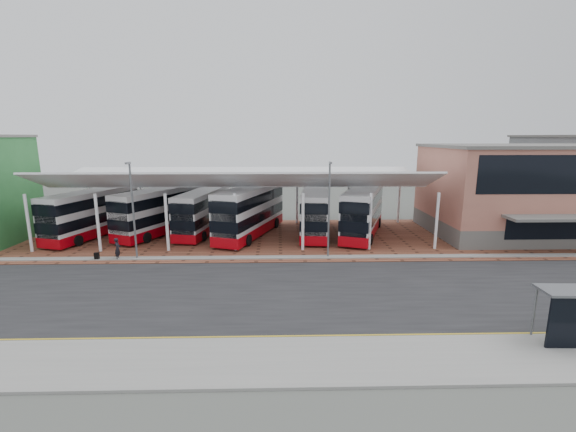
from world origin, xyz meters
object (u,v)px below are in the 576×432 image
at_px(bus_1, 161,211).
at_px(bus_3, 251,211).
at_px(terminal, 523,190).
at_px(pedestrian, 118,249).
at_px(bus_4, 315,212).
at_px(bus_2, 204,212).
at_px(bus_5, 363,212).
at_px(bus_0, 93,214).

distance_m(bus_1, bus_3, 9.52).
bearing_deg(bus_1, terminal, 22.43).
distance_m(bus_3, pedestrian, 13.14).
bearing_deg(bus_3, bus_4, 24.39).
distance_m(bus_2, pedestrian, 10.70).
distance_m(terminal, pedestrian, 39.41).
bearing_deg(terminal, pedestrian, -168.44).
xyz_separation_m(bus_1, bus_5, (20.99, -1.15, 0.06)).
height_order(bus_0, bus_2, bus_0).
relative_size(bus_2, bus_5, 0.93).
relative_size(terminal, bus_0, 1.59).
bearing_deg(bus_0, bus_5, 15.74).
xyz_separation_m(bus_0, bus_1, (6.55, 0.96, 0.02)).
bearing_deg(bus_0, bus_3, 15.83).
height_order(terminal, bus_1, terminal).
relative_size(bus_0, bus_2, 1.04).
distance_m(bus_2, bus_3, 5.19).
bearing_deg(bus_4, bus_1, -175.36).
bearing_deg(bus_5, terminal, 20.82).
relative_size(bus_0, pedestrian, 6.33).
height_order(bus_2, pedestrian, bus_2).
distance_m(terminal, bus_0, 44.09).
bearing_deg(bus_5, bus_0, -160.01).
height_order(terminal, pedestrian, terminal).
bearing_deg(bus_2, bus_4, 7.16).
bearing_deg(bus_4, bus_2, -177.23).
relative_size(terminal, bus_2, 1.65).
bearing_deg(bus_4, pedestrian, -147.46).
bearing_deg(bus_3, bus_5, 18.72).
bearing_deg(bus_0, bus_2, 22.46).
distance_m(terminal, bus_2, 33.15).
distance_m(bus_0, bus_5, 27.54).
xyz_separation_m(terminal, bus_3, (-28.02, -0.02, -2.12)).
xyz_separation_m(bus_0, bus_3, (16.01, -0.09, 0.17)).
xyz_separation_m(bus_0, bus_5, (27.53, -0.19, 0.08)).
height_order(bus_0, bus_5, bus_5).
xyz_separation_m(bus_2, pedestrian, (-5.41, -9.15, -1.31)).
relative_size(terminal, bus_1, 1.60).
height_order(bus_1, pedestrian, bus_1).
bearing_deg(bus_3, pedestrian, -123.80).
distance_m(terminal, bus_5, 16.64).
distance_m(bus_0, bus_1, 6.62).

